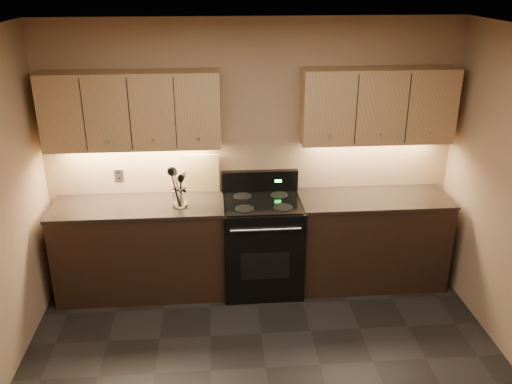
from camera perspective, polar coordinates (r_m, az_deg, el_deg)
ceiling at (r=3.09m, az=2.20°, el=15.27°), size 4.00×4.00×0.00m
wall_back at (r=5.33m, az=-0.48°, el=3.98°), size 4.00×0.04×2.60m
counter_left at (r=5.42m, az=-11.96°, el=-5.81°), size 1.62×0.62×0.93m
counter_right at (r=5.59m, az=11.98°, el=-4.92°), size 1.46×0.62×0.93m
stove at (r=5.37m, az=0.65°, el=-5.43°), size 0.76×0.68×1.14m
upper_cab_left at (r=5.09m, az=-12.96°, el=8.38°), size 1.60×0.30×0.70m
upper_cab_right at (r=5.27m, az=12.69°, el=8.86°), size 1.44×0.30×0.70m
outlet_plate at (r=5.46m, az=-14.23°, el=1.70°), size 0.08×0.01×0.12m
utensil_crock at (r=5.09m, az=-8.02°, el=-0.66°), size 0.14×0.14×0.17m
cutting_board at (r=5.35m, az=-5.59°, el=1.98°), size 0.32×0.09×0.40m
wooden_spoon at (r=5.06m, az=-8.27°, el=0.32°), size 0.13×0.15×0.32m
black_spoon at (r=5.08m, az=-8.04°, el=0.41°), size 0.08×0.13×0.32m
black_turner at (r=5.02m, az=-8.10°, el=0.55°), size 0.17×0.11×0.39m
steel_spatula at (r=5.05m, az=-7.92°, el=0.58°), size 0.15×0.12×0.37m
steel_skimmer at (r=5.02m, az=-7.70°, el=0.50°), size 0.19×0.13×0.38m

